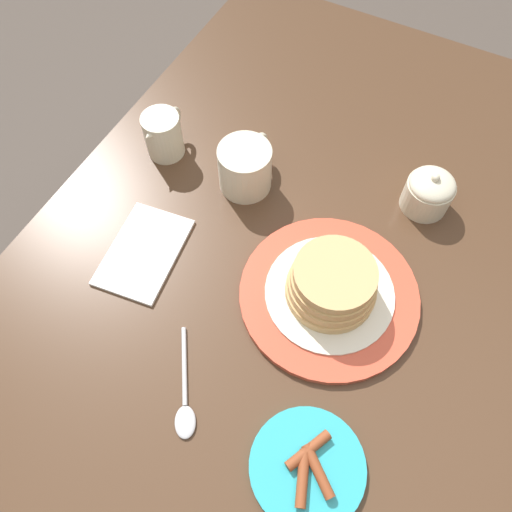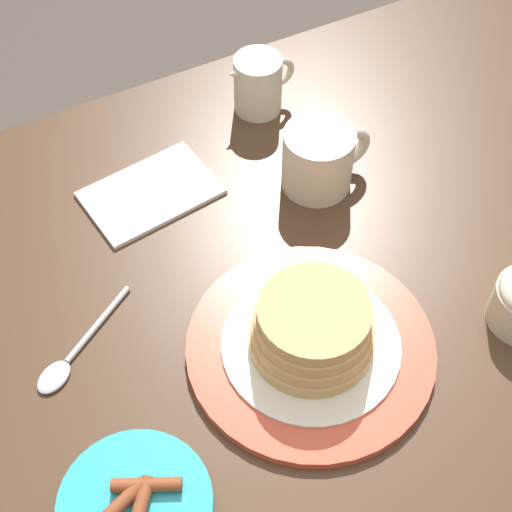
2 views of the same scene
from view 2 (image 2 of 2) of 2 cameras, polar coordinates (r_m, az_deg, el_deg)
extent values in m
cube|color=#4C3321|center=(0.89, 5.71, -7.28)|extent=(1.30, 1.02, 0.03)
cube|color=#4C3321|center=(1.65, 14.32, 6.66)|extent=(0.07, 0.07, 0.73)
cylinder|color=#DB5138|center=(0.87, 3.98, -6.68)|extent=(0.28, 0.28, 0.01)
cylinder|color=white|center=(0.87, 4.01, -6.41)|extent=(0.20, 0.20, 0.00)
cylinder|color=tan|center=(0.86, 4.05, -6.05)|extent=(0.14, 0.14, 0.02)
cylinder|color=tan|center=(0.84, 4.12, -5.44)|extent=(0.13, 0.13, 0.02)
cylinder|color=tan|center=(0.83, 4.19, -4.80)|extent=(0.13, 0.13, 0.02)
cylinder|color=tan|center=(0.81, 4.26, -4.15)|extent=(0.12, 0.12, 0.02)
cylinder|color=#2DADBC|center=(0.80, -8.80, -17.40)|extent=(0.15, 0.15, 0.01)
cylinder|color=brown|center=(0.79, -10.08, -17.57)|extent=(0.07, 0.04, 0.01)
cylinder|color=brown|center=(0.80, -7.96, -16.17)|extent=(0.07, 0.04, 0.01)
cylinder|color=brown|center=(0.79, -8.52, -17.96)|extent=(0.05, 0.06, 0.01)
cylinder|color=beige|center=(1.00, 4.51, 7.03)|extent=(0.09, 0.09, 0.09)
torus|color=beige|center=(1.02, 6.73, 7.83)|extent=(0.06, 0.01, 0.06)
cylinder|color=brown|center=(0.97, 4.65, 8.51)|extent=(0.08, 0.08, 0.00)
cylinder|color=beige|center=(1.10, 0.14, 12.38)|extent=(0.07, 0.07, 0.08)
cone|color=beige|center=(1.07, -1.32, 13.13)|extent=(0.04, 0.03, 0.04)
torus|color=beige|center=(1.11, 1.71, 13.21)|extent=(0.05, 0.01, 0.05)
cube|color=white|center=(1.02, -7.66, 4.58)|extent=(0.18, 0.13, 0.01)
cylinder|color=silver|center=(0.91, -11.40, -4.84)|extent=(0.10, 0.07, 0.01)
ellipsoid|color=silver|center=(0.88, -14.49, -8.53)|extent=(0.05, 0.05, 0.01)
camera|label=1|loc=(0.33, -48.93, 29.34)|focal=35.00mm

